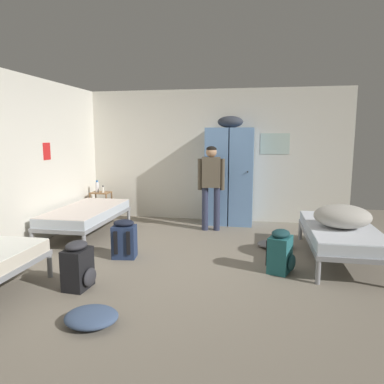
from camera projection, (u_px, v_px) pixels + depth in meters
The scene contains 15 objects.
ground_plane at pixel (188, 266), 4.76m from camera, with size 8.73×8.73×0.00m, color gray.
room_backdrop at pixel (127, 160), 6.10m from camera, with size 5.24×5.52×2.61m.
locker_bank at pixel (229, 174), 6.93m from camera, with size 0.90×0.55×2.07m.
shelf_unit at pixel (101, 203), 7.34m from camera, with size 0.38×0.30×0.57m.
bed_right at pixel (340, 233), 4.95m from camera, with size 0.90×1.90×0.49m.
bed_left_rear at pixel (86, 214), 6.17m from camera, with size 0.90×1.90×0.49m.
bedding_heap at pixel (342, 216), 4.79m from camera, with size 0.73×0.63×0.31m.
person_traveler at pixel (211, 180), 6.44m from camera, with size 0.48×0.23×1.52m.
water_bottle at pixel (97, 187), 7.32m from camera, with size 0.07×0.07×0.24m.
lotion_bottle at pixel (103, 189), 7.24m from camera, with size 0.05×0.05×0.14m.
backpack_navy at pixel (124, 239), 5.07m from camera, with size 0.35×0.36×0.55m.
backpack_teal at pixel (281, 252), 4.51m from camera, with size 0.40×0.38×0.55m.
backpack_black at pixel (78, 266), 4.03m from camera, with size 0.35×0.34×0.55m.
clothes_pile_grey at pixel (275, 244), 5.53m from camera, with size 0.55×0.41×0.10m.
clothes_pile_denim at pixel (91, 317), 3.29m from camera, with size 0.50×0.44×0.14m.
Camera 1 is at (0.87, -4.46, 1.71)m, focal length 33.72 mm.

